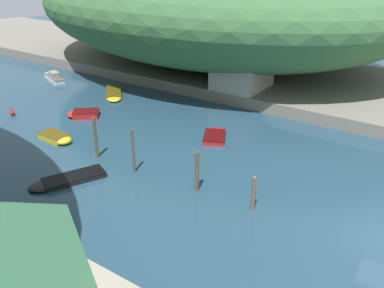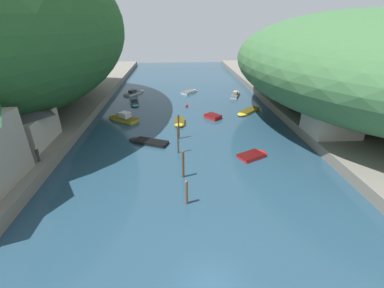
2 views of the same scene
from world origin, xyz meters
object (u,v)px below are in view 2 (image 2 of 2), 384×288
boathouse_shed (25,125)px  channel_buoy_near (187,105)px  boat_far_upstream (190,92)px  boat_yellow_tender (254,155)px  boat_navy_launch (147,142)px  boat_moored_right (211,116)px  boat_red_skiff (236,94)px  person_on_quay (37,154)px  boat_white_cruiser (247,112)px  boat_cabin_cruiser (179,123)px  boat_open_rowboat (135,92)px  boat_near_quay (122,118)px  boat_small_dinghy (135,102)px  right_bank_cottage (333,116)px

boathouse_shed → channel_buoy_near: bearing=40.4°
boat_far_upstream → boat_yellow_tender: bearing=-38.1°
boat_navy_launch → boat_moored_right: size_ratio=1.63×
boat_red_skiff → person_on_quay: size_ratio=3.52×
boat_red_skiff → boat_white_cruiser: boat_red_skiff is taller
boat_cabin_cruiser → channel_buoy_near: 9.31m
boat_navy_launch → boat_cabin_cruiser: boat_cabin_cruiser is taller
boat_open_rowboat → boat_cabin_cruiser: bearing=-30.5°
boat_open_rowboat → boat_near_quay: size_ratio=0.97×
boat_small_dinghy → boat_open_rowboat: boat_open_rowboat is taller
boat_navy_launch → right_bank_cottage: bearing=-68.7°
boat_far_upstream → channel_buoy_near: size_ratio=5.75×
boat_open_rowboat → boat_near_quay: 17.19m
boathouse_shed → boat_yellow_tender: (28.02, -2.99, -3.50)m
boat_far_upstream → boat_white_cruiser: 17.74m
boat_red_skiff → channel_buoy_near: (-11.24, -7.38, -0.06)m
channel_buoy_near → boat_far_upstream: bearing=83.3°
right_bank_cottage → boat_near_quay: (-29.96, 10.53, -3.35)m
boat_navy_launch → boat_moored_right: (10.23, 9.44, 0.13)m
boat_small_dinghy → right_bank_cottage: bearing=135.1°
right_bank_cottage → boat_near_quay: size_ratio=1.13×
boat_far_upstream → right_bank_cottage: bearing=-16.9°
boat_yellow_tender → boat_white_cruiser: bearing=140.2°
boat_navy_launch → boat_white_cruiser: size_ratio=1.10×
boat_navy_launch → boat_white_cruiser: (17.14, 11.60, 0.03)m
right_bank_cottage → boat_yellow_tender: (-11.41, -3.52, -3.59)m
right_bank_cottage → boathouse_shed: bearing=-179.2°
boat_far_upstream → boat_moored_right: 17.28m
boat_far_upstream → boat_moored_right: (2.70, -17.06, 0.06)m
boat_far_upstream → boat_yellow_tender: (6.09, -31.33, -0.05)m
right_bank_cottage → channel_buoy_near: bearing=137.7°
boat_navy_launch → channel_buoy_near: size_ratio=7.50×
right_bank_cottage → boat_cabin_cruiser: size_ratio=1.87×
boat_near_quay → person_on_quay: size_ratio=3.48×
boat_near_quay → boat_moored_right: boat_near_quay is taller
right_bank_cottage → boat_small_dinghy: (-29.20, 19.91, -3.52)m
boathouse_shed → person_on_quay: 6.17m
person_on_quay → boat_yellow_tender: bearing=-94.4°
boat_navy_launch → boat_near_quay: size_ratio=1.01×
boat_small_dinghy → boat_navy_launch: (4.17, -18.61, -0.09)m
boat_yellow_tender → boat_far_upstream: bearing=163.4°
boat_far_upstream → boat_white_cruiser: bearing=-16.2°
boat_red_skiff → boat_small_dinghy: boat_red_skiff is taller
boat_open_rowboat → boat_white_cruiser: boat_open_rowboat is taller
boat_navy_launch → boat_yellow_tender: bearing=-85.3°
boat_near_quay → boat_cabin_cruiser: (9.57, -2.62, -0.14)m
boat_red_skiff → boat_far_upstream: boat_red_skiff is taller
boat_cabin_cruiser → boat_moored_right: bearing=-151.0°
boat_open_rowboat → boat_moored_right: 22.93m
boat_small_dinghy → channel_buoy_near: boat_small_dinghy is taller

